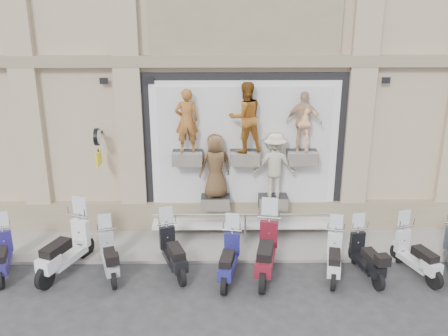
{
  "coord_description": "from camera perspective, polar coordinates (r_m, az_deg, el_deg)",
  "views": [
    {
      "loc": [
        -0.73,
        -10.21,
        6.43
      ],
      "look_at": [
        -0.57,
        1.9,
        2.26
      ],
      "focal_mm": 40.0,
      "sensor_mm": 36.0,
      "label": 1
    }
  ],
  "objects": [
    {
      "name": "guard_rail",
      "position": [
        13.61,
        2.43,
        -7.02
      ],
      "size": [
        5.06,
        0.1,
        0.93
      ],
      "primitive_type": null,
      "color": "#9EA0A5",
      "rests_on": "ground"
    },
    {
      "name": "shop_vitrine",
      "position": [
        13.57,
        2.69,
        1.83
      ],
      "size": [
        5.6,
        0.96,
        4.3
      ],
      "color": "black",
      "rests_on": "ground"
    },
    {
      "name": "ground",
      "position": [
        12.09,
        2.91,
        -13.17
      ],
      "size": [
        90.0,
        90.0,
        0.0
      ],
      "primitive_type": "plane",
      "color": "#2B2B2E",
      "rests_on": "ground"
    },
    {
      "name": "building",
      "position": [
        17.23,
        1.77,
        17.55
      ],
      "size": [
        14.0,
        8.6,
        12.0
      ],
      "primitive_type": null,
      "color": "tan",
      "rests_on": "ground"
    },
    {
      "name": "scooter_b",
      "position": [
        12.73,
        -17.82,
        -7.9
      ],
      "size": [
        1.37,
        2.22,
        1.74
      ],
      "primitive_type": null,
      "rotation": [
        0.0,
        0.0,
        -0.38
      ],
      "color": "silver",
      "rests_on": "ground"
    },
    {
      "name": "scooter_g",
      "position": [
        12.36,
        12.54,
        -9.17
      ],
      "size": [
        0.86,
        1.77,
        1.38
      ],
      "primitive_type": null,
      "rotation": [
        0.0,
        0.0,
        -0.22
      ],
      "color": "silver",
      "rests_on": "ground"
    },
    {
      "name": "scooter_h",
      "position": [
        12.55,
        16.07,
        -8.98
      ],
      "size": [
        0.82,
        1.79,
        1.4
      ],
      "primitive_type": null,
      "rotation": [
        0.0,
        0.0,
        0.19
      ],
      "color": "black",
      "rests_on": "ground"
    },
    {
      "name": "scooter_f",
      "position": [
        12.07,
        4.88,
        -8.51
      ],
      "size": [
        1.01,
        2.23,
        1.74
      ],
      "primitive_type": null,
      "rotation": [
        0.0,
        0.0,
        -0.18
      ],
      "color": "maroon",
      "rests_on": "ground"
    },
    {
      "name": "scooter_d",
      "position": [
        12.29,
        -5.85,
        -8.68
      ],
      "size": [
        1.14,
        1.9,
        1.49
      ],
      "primitive_type": null,
      "rotation": [
        0.0,
        0.0,
        0.36
      ],
      "color": "black",
      "rests_on": "ground"
    },
    {
      "name": "sidewalk",
      "position": [
        13.89,
        2.38,
        -8.42
      ],
      "size": [
        16.0,
        2.2,
        0.08
      ],
      "primitive_type": "cube",
      "color": "#989590",
      "rests_on": "ground"
    },
    {
      "name": "scooter_a",
      "position": [
        13.26,
        -24.11,
        -8.38
      ],
      "size": [
        0.95,
        1.82,
        1.42
      ],
      "primitive_type": null,
      "rotation": [
        0.0,
        0.0,
        0.27
      ],
      "color": "navy",
      "rests_on": "ground"
    },
    {
      "name": "scooter_c",
      "position": [
        12.41,
        -13.02,
        -9.08
      ],
      "size": [
        1.01,
        1.77,
        1.38
      ],
      "primitive_type": null,
      "rotation": [
        0.0,
        0.0,
        0.32
      ],
      "color": "#93989F",
      "rests_on": "ground"
    },
    {
      "name": "scooter_e",
      "position": [
        11.92,
        0.54,
        -9.57
      ],
      "size": [
        0.82,
        1.86,
        1.46
      ],
      "primitive_type": null,
      "rotation": [
        0.0,
        0.0,
        -0.17
      ],
      "color": "navy",
      "rests_on": "ground"
    },
    {
      "name": "clock_sign_bracket",
      "position": [
        13.56,
        -14.25,
        2.88
      ],
      "size": [
        0.1,
        0.8,
        1.02
      ],
      "color": "black",
      "rests_on": "ground"
    },
    {
      "name": "scooter_i",
      "position": [
        12.97,
        21.26,
        -8.49
      ],
      "size": [
        1.08,
        1.87,
        1.46
      ],
      "primitive_type": null,
      "rotation": [
        0.0,
        0.0,
        0.33
      ],
      "color": "silver",
      "rests_on": "ground"
    }
  ]
}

